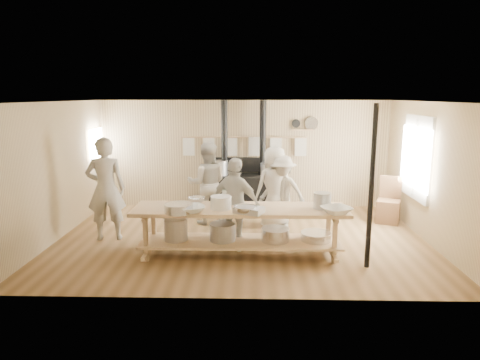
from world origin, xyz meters
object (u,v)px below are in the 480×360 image
(cook_by_window, at_px, (282,192))
(chair, at_px, (388,209))
(cook_center, at_px, (274,187))
(stove, at_px, (243,188))
(cook_right, at_px, (236,204))
(roasting_pan, at_px, (249,210))
(cook_left, at_px, (207,183))
(cook_far_left, at_px, (106,189))
(prep_table, at_px, (240,226))

(cook_by_window, height_order, chair, cook_by_window)
(cook_by_window, bearing_deg, cook_center, 166.18)
(stove, bearing_deg, cook_right, -91.72)
(stove, relative_size, roasting_pan, 5.84)
(cook_right, bearing_deg, cook_left, -38.44)
(stove, distance_m, cook_far_left, 3.41)
(stove, xyz_separation_m, cook_left, (-0.74, -1.14, 0.35))
(stove, relative_size, cook_left, 1.49)
(stove, bearing_deg, cook_left, -123.24)
(cook_by_window, relative_size, roasting_pan, 3.40)
(cook_by_window, bearing_deg, stove, 138.62)
(roasting_pan, bearing_deg, cook_center, 75.86)
(chair, relative_size, roasting_pan, 2.23)
(cook_left, xyz_separation_m, chair, (3.91, 0.17, -0.58))
(prep_table, relative_size, cook_far_left, 1.83)
(chair, bearing_deg, stove, -173.98)
(cook_left, bearing_deg, cook_center, 167.43)
(cook_left, distance_m, chair, 3.96)
(chair, bearing_deg, cook_by_window, -146.67)
(stove, bearing_deg, chair, -16.97)
(cook_center, bearing_deg, stove, -85.55)
(cook_center, xyz_separation_m, chair, (2.49, 0.33, -0.55))
(cook_center, relative_size, roasting_pan, 3.79)
(chair, bearing_deg, cook_left, -154.51)
(cook_left, height_order, roasting_pan, cook_left)
(prep_table, xyz_separation_m, roasting_pan, (0.16, -0.33, 0.38))
(chair, height_order, roasting_pan, chair)
(cook_far_left, xyz_separation_m, chair, (5.71, 1.26, -0.69))
(prep_table, bearing_deg, chair, 32.94)
(roasting_pan, bearing_deg, stove, 92.67)
(prep_table, relative_size, cook_right, 2.17)
(cook_far_left, height_order, roasting_pan, cook_far_left)
(roasting_pan, bearing_deg, cook_left, 112.16)
(stove, xyz_separation_m, chair, (3.16, -0.97, -0.23))
(prep_table, xyz_separation_m, cook_left, (-0.74, 1.88, 0.35))
(roasting_pan, bearing_deg, chair, 38.37)
(cook_left, bearing_deg, cook_by_window, 164.60)
(cook_center, bearing_deg, chair, 164.49)
(roasting_pan, bearing_deg, cook_far_left, 157.34)
(cook_far_left, bearing_deg, roasting_pan, 146.54)
(cook_right, bearing_deg, prep_table, 133.47)
(roasting_pan, bearing_deg, prep_table, 115.66)
(cook_center, bearing_deg, cook_right, 38.96)
(cook_center, distance_m, chair, 2.57)
(prep_table, distance_m, cook_left, 2.05)
(cook_left, height_order, cook_by_window, cook_left)
(cook_far_left, xyz_separation_m, cook_by_window, (3.37, 0.83, -0.22))
(cook_left, xyz_separation_m, roasting_pan, (0.90, -2.21, 0.02))
(cook_right, distance_m, chair, 3.73)
(prep_table, relative_size, roasting_pan, 8.09)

